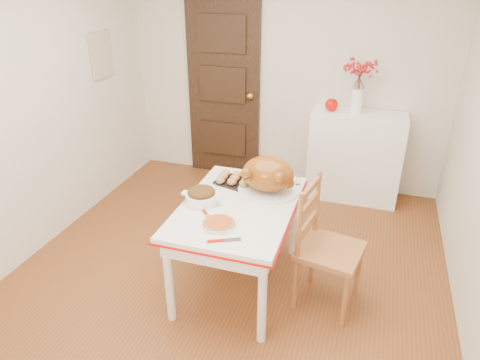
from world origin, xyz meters
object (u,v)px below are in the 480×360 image
(sideboard, at_px, (355,157))
(pumpkin_pie, at_px, (219,223))
(chair_oak, at_px, (331,248))
(turkey_platter, at_px, (268,176))
(kitchen_table, at_px, (238,245))

(sideboard, bearing_deg, pumpkin_pie, -110.14)
(chair_oak, distance_m, pumpkin_pie, 0.84)
(sideboard, height_order, turkey_platter, turkey_platter)
(sideboard, bearing_deg, chair_oak, -91.03)
(kitchen_table, relative_size, turkey_platter, 2.59)
(turkey_platter, xyz_separation_m, pumpkin_pie, (-0.20, -0.56, -0.12))
(sideboard, bearing_deg, kitchen_table, -112.42)
(sideboard, distance_m, pumpkin_pie, 2.25)
(sideboard, xyz_separation_m, pumpkin_pie, (-0.77, -2.10, 0.27))
(pumpkin_pie, bearing_deg, kitchen_table, 83.80)
(chair_oak, relative_size, pumpkin_pie, 4.39)
(turkey_platter, bearing_deg, kitchen_table, -112.61)
(sideboard, relative_size, pumpkin_pie, 4.27)
(turkey_platter, bearing_deg, sideboard, 80.39)
(turkey_platter, distance_m, pumpkin_pie, 0.61)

